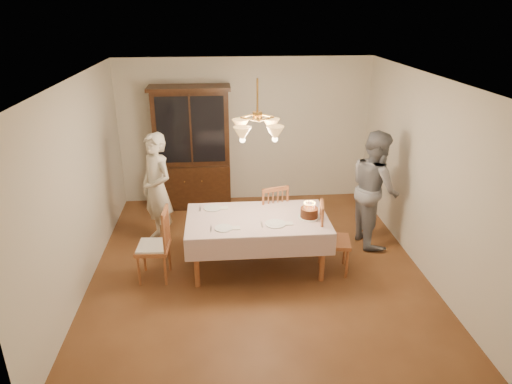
{
  "coord_description": "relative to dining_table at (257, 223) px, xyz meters",
  "views": [
    {
      "loc": [
        -0.49,
        -5.52,
        3.41
      ],
      "look_at": [
        0.0,
        0.2,
        1.05
      ],
      "focal_mm": 32.0,
      "sensor_mm": 36.0,
      "label": 1
    }
  ],
  "objects": [
    {
      "name": "china_hutch",
      "position": [
        -0.95,
        2.25,
        0.36
      ],
      "size": [
        1.38,
        0.54,
        2.16
      ],
      "color": "black",
      "rests_on": "ground"
    },
    {
      "name": "place_setting_near_right",
      "position": [
        0.23,
        -0.22,
        0.08
      ],
      "size": [
        0.42,
        0.27,
        0.02
      ],
      "color": "white",
      "rests_on": "dining_table"
    },
    {
      "name": "elderly_woman",
      "position": [
        -1.43,
        0.9,
        0.18
      ],
      "size": [
        0.72,
        0.74,
        1.72
      ],
      "primitive_type": "imported",
      "rotation": [
        0.0,
        0.0,
        -0.87
      ],
      "color": "beige",
      "rests_on": "ground"
    },
    {
      "name": "place_setting_near_left",
      "position": [
        -0.44,
        -0.29,
        0.08
      ],
      "size": [
        0.38,
        0.23,
        0.02
      ],
      "color": "white",
      "rests_on": "dining_table"
    },
    {
      "name": "ground",
      "position": [
        0.0,
        0.0,
        -0.68
      ],
      "size": [
        5.0,
        5.0,
        0.0
      ],
      "primitive_type": "plane",
      "color": "#593219",
      "rests_on": "ground"
    },
    {
      "name": "adult_in_grey",
      "position": [
        1.81,
        0.62,
        0.2
      ],
      "size": [
        0.74,
        0.91,
        1.76
      ],
      "primitive_type": "imported",
      "rotation": [
        0.0,
        0.0,
        1.66
      ],
      "color": "slate",
      "rests_on": "ground"
    },
    {
      "name": "dining_table",
      "position": [
        0.0,
        0.0,
        0.0
      ],
      "size": [
        1.9,
        1.1,
        0.76
      ],
      "color": "brown",
      "rests_on": "ground"
    },
    {
      "name": "chair_far_side",
      "position": [
        0.26,
        0.64,
        -0.24
      ],
      "size": [
        0.54,
        0.52,
        1.0
      ],
      "color": "brown",
      "rests_on": "ground"
    },
    {
      "name": "chair_left_end",
      "position": [
        -1.38,
        -0.16,
        -0.23
      ],
      "size": [
        0.45,
        0.46,
        1.0
      ],
      "color": "brown",
      "rests_on": "ground"
    },
    {
      "name": "birthday_cake",
      "position": [
        0.69,
        -0.06,
        0.14
      ],
      "size": [
        0.3,
        0.3,
        0.22
      ],
      "color": "white",
      "rests_on": "dining_table"
    },
    {
      "name": "chair_right_end",
      "position": [
        1.02,
        -0.18,
        -0.24
      ],
      "size": [
        0.49,
        0.51,
        1.0
      ],
      "color": "brown",
      "rests_on": "ground"
    },
    {
      "name": "place_setting_far_left",
      "position": [
        -0.59,
        0.35,
        0.08
      ],
      "size": [
        0.4,
        0.25,
        0.02
      ],
      "color": "white",
      "rests_on": "dining_table"
    },
    {
      "name": "room_shell",
      "position": [
        0.0,
        0.0,
        0.9
      ],
      "size": [
        5.0,
        5.0,
        5.0
      ],
      "color": "white",
      "rests_on": "ground"
    },
    {
      "name": "chandelier",
      "position": [
        -0.0,
        -0.0,
        1.29
      ],
      "size": [
        0.62,
        0.62,
        0.73
      ],
      "color": "#BF8C3F",
      "rests_on": "ground"
    }
  ]
}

